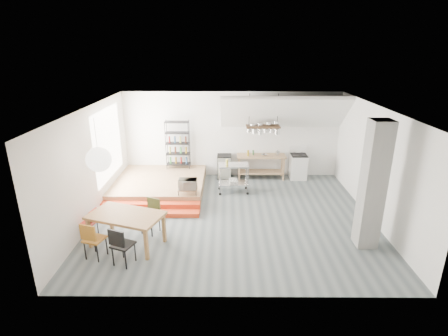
{
  "coord_description": "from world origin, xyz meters",
  "views": [
    {
      "loc": [
        -0.21,
        -9.25,
        4.77
      ],
      "look_at": [
        -0.27,
        0.8,
        1.23
      ],
      "focal_mm": 28.0,
      "sensor_mm": 36.0,
      "label": 1
    }
  ],
  "objects_px": {
    "mini_fridge": "(224,166)",
    "rolling_cart": "(233,174)",
    "dining_table": "(126,218)",
    "stove": "(298,166)"
  },
  "relations": [
    {
      "from": "dining_table",
      "to": "mini_fridge",
      "type": "height_order",
      "value": "mini_fridge"
    },
    {
      "from": "dining_table",
      "to": "mini_fridge",
      "type": "xyz_separation_m",
      "value": [
        2.4,
        4.75,
        -0.31
      ]
    },
    {
      "from": "stove",
      "to": "mini_fridge",
      "type": "height_order",
      "value": "stove"
    },
    {
      "from": "stove",
      "to": "dining_table",
      "type": "distance_m",
      "value": 7.01
    },
    {
      "from": "mini_fridge",
      "to": "rolling_cart",
      "type": "bearing_deg",
      "value": -77.08
    },
    {
      "from": "stove",
      "to": "mini_fridge",
      "type": "distance_m",
      "value": 2.78
    },
    {
      "from": "dining_table",
      "to": "rolling_cart",
      "type": "height_order",
      "value": "rolling_cart"
    },
    {
      "from": "rolling_cart",
      "to": "mini_fridge",
      "type": "height_order",
      "value": "rolling_cart"
    },
    {
      "from": "rolling_cart",
      "to": "mini_fridge",
      "type": "distance_m",
      "value": 1.45
    },
    {
      "from": "stove",
      "to": "rolling_cart",
      "type": "xyz_separation_m",
      "value": [
        -2.46,
        -1.35,
        0.17
      ]
    }
  ]
}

